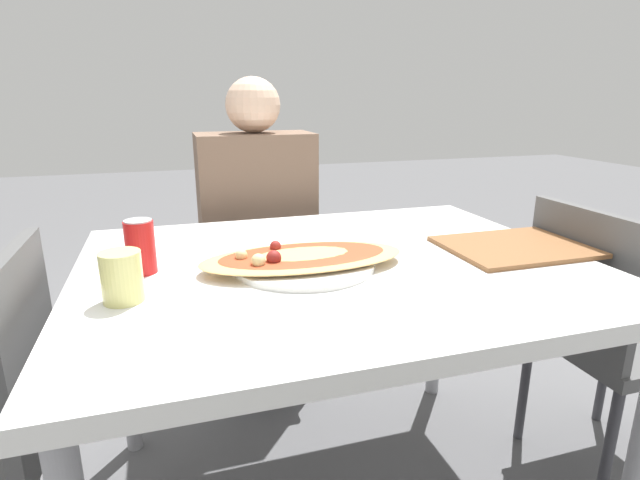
{
  "coord_description": "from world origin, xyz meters",
  "views": [
    {
      "loc": [
        -0.38,
        -1.1,
        1.14
      ],
      "look_at": [
        -0.04,
        -0.0,
        0.8
      ],
      "focal_mm": 28.0,
      "sensor_mm": 36.0,
      "label": 1
    }
  ],
  "objects_px": {
    "chair_far_seated": "(254,263)",
    "drink_glass": "(122,277)",
    "chair_side_right": "(603,328)",
    "dining_table": "(336,287)",
    "soda_can": "(140,247)",
    "person_seated": "(257,216)",
    "pizza_main": "(302,259)"
  },
  "relations": [
    {
      "from": "person_seated",
      "to": "drink_glass",
      "type": "distance_m",
      "value": 0.92
    },
    {
      "from": "chair_far_seated",
      "to": "chair_side_right",
      "type": "relative_size",
      "value": 1.0
    },
    {
      "from": "drink_glass",
      "to": "chair_side_right",
      "type": "bearing_deg",
      "value": 1.42
    },
    {
      "from": "chair_far_seated",
      "to": "chair_side_right",
      "type": "xyz_separation_m",
      "value": [
        0.88,
        -0.89,
        0.0
      ]
    },
    {
      "from": "dining_table",
      "to": "chair_side_right",
      "type": "relative_size",
      "value": 1.45
    },
    {
      "from": "person_seated",
      "to": "soda_can",
      "type": "bearing_deg",
      "value": 59.42
    },
    {
      "from": "chair_far_seated",
      "to": "soda_can",
      "type": "bearing_deg",
      "value": 63.18
    },
    {
      "from": "pizza_main",
      "to": "person_seated",
      "type": "bearing_deg",
      "value": 88.35
    },
    {
      "from": "chair_far_seated",
      "to": "drink_glass",
      "type": "relative_size",
      "value": 8.27
    },
    {
      "from": "chair_side_right",
      "to": "pizza_main",
      "type": "xyz_separation_m",
      "value": [
        -0.9,
        0.06,
        0.28
      ]
    },
    {
      "from": "dining_table",
      "to": "person_seated",
      "type": "height_order",
      "value": "person_seated"
    },
    {
      "from": "chair_side_right",
      "to": "drink_glass",
      "type": "bearing_deg",
      "value": -88.58
    },
    {
      "from": "chair_far_seated",
      "to": "chair_side_right",
      "type": "bearing_deg",
      "value": 134.5
    },
    {
      "from": "dining_table",
      "to": "drink_glass",
      "type": "height_order",
      "value": "drink_glass"
    },
    {
      "from": "person_seated",
      "to": "drink_glass",
      "type": "relative_size",
      "value": 11.75
    },
    {
      "from": "chair_side_right",
      "to": "person_seated",
      "type": "xyz_separation_m",
      "value": [
        -0.88,
        0.78,
        0.22
      ]
    },
    {
      "from": "chair_far_seated",
      "to": "drink_glass",
      "type": "height_order",
      "value": "same"
    },
    {
      "from": "dining_table",
      "to": "chair_far_seated",
      "type": "height_order",
      "value": "chair_far_seated"
    },
    {
      "from": "soda_can",
      "to": "chair_far_seated",
      "type": "bearing_deg",
      "value": 63.18
    },
    {
      "from": "dining_table",
      "to": "person_seated",
      "type": "bearing_deg",
      "value": 95.65
    },
    {
      "from": "chair_far_seated",
      "to": "person_seated",
      "type": "distance_m",
      "value": 0.25
    },
    {
      "from": "drink_glass",
      "to": "soda_can",
      "type": "bearing_deg",
      "value": 79.54
    },
    {
      "from": "chair_side_right",
      "to": "dining_table",
      "type": "bearing_deg",
      "value": -95.28
    },
    {
      "from": "chair_side_right",
      "to": "chair_far_seated",
      "type": "bearing_deg",
      "value": -135.5
    },
    {
      "from": "chair_side_right",
      "to": "person_seated",
      "type": "relative_size",
      "value": 0.7
    },
    {
      "from": "dining_table",
      "to": "soda_can",
      "type": "relative_size",
      "value": 9.82
    },
    {
      "from": "dining_table",
      "to": "person_seated",
      "type": "xyz_separation_m",
      "value": [
        -0.07,
        0.71,
        0.03
      ]
    },
    {
      "from": "pizza_main",
      "to": "drink_glass",
      "type": "relative_size",
      "value": 4.84
    },
    {
      "from": "chair_side_right",
      "to": "soda_can",
      "type": "distance_m",
      "value": 1.31
    },
    {
      "from": "chair_far_seated",
      "to": "soda_can",
      "type": "distance_m",
      "value": 0.91
    },
    {
      "from": "dining_table",
      "to": "chair_far_seated",
      "type": "xyz_separation_m",
      "value": [
        -0.07,
        0.82,
        -0.2
      ]
    },
    {
      "from": "person_seated",
      "to": "pizza_main",
      "type": "relative_size",
      "value": 2.43
    }
  ]
}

